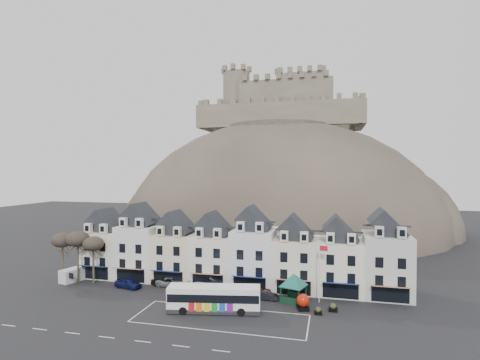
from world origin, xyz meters
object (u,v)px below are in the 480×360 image
at_px(white_van, 74,274).
at_px(car_navy, 128,283).
at_px(red_buoy, 303,302).
at_px(flagpole, 320,269).
at_px(car_silver, 172,282).
at_px(bus_shelter, 294,280).
at_px(car_maroon, 258,289).
at_px(car_charcoal, 265,295).
at_px(car_black, 164,282).
at_px(bus, 214,297).
at_px(car_white, 202,288).

distance_m(white_van, car_navy, 11.14).
height_order(red_buoy, flagpole, flagpole).
bearing_deg(car_silver, bus_shelter, -94.82).
relative_size(flagpole, car_maroon, 2.11).
height_order(white_van, car_silver, white_van).
bearing_deg(car_charcoal, bus_shelter, -89.21).
height_order(white_van, car_charcoal, white_van).
bearing_deg(car_charcoal, flagpole, -82.56).
distance_m(bus_shelter, car_black, 21.54).
relative_size(white_van, car_silver, 1.00).
relative_size(car_navy, car_silver, 0.90).
distance_m(white_van, car_silver, 17.55).
height_order(bus_shelter, car_charcoal, bus_shelter).
bearing_deg(car_black, bus, -120.37).
xyz_separation_m(bus, red_buoy, (11.50, 3.48, -0.81)).
xyz_separation_m(flagpole, car_silver, (-23.62, 2.01, -4.12)).
bearing_deg(car_charcoal, bus, 141.43).
distance_m(bus_shelter, red_buoy, 3.67).
bearing_deg(white_van, bus_shelter, 13.59).
relative_size(flagpole, car_silver, 1.66).
height_order(white_van, car_maroon, white_van).
bearing_deg(white_van, car_silver, 19.63).
relative_size(car_navy, car_charcoal, 1.16).
height_order(white_van, car_white, white_van).
bearing_deg(bus_shelter, red_buoy, -41.88).
relative_size(white_van, car_white, 0.99).
bearing_deg(bus, car_white, 110.60).
height_order(car_navy, car_silver, car_navy).
distance_m(red_buoy, flagpole, 5.41).
distance_m(car_navy, car_maroon, 20.95).
height_order(red_buoy, car_silver, red_buoy).
xyz_separation_m(car_navy, car_charcoal, (22.22, 0.00, -0.13)).
xyz_separation_m(flagpole, car_charcoal, (-7.88, -0.49, -4.18)).
xyz_separation_m(car_silver, car_white, (5.78, -1.80, 0.03)).
distance_m(bus_shelter, car_navy, 26.56).
relative_size(bus_shelter, car_navy, 1.36).
relative_size(bus_shelter, car_black, 1.47).
relative_size(car_silver, car_white, 0.99).
relative_size(car_black, car_charcoal, 1.07).
height_order(bus_shelter, white_van, bus_shelter).
relative_size(car_black, car_silver, 0.83).
height_order(bus_shelter, flagpole, flagpole).
height_order(flagpole, white_van, flagpole).
height_order(car_black, car_maroon, car_black).
height_order(bus, bus_shelter, bus_shelter).
height_order(flagpole, car_navy, flagpole).
height_order(car_silver, car_white, car_white).
bearing_deg(car_navy, bus, -99.09).
xyz_separation_m(white_van, car_charcoal, (33.26, -1.42, -0.42)).
distance_m(car_navy, car_silver, 6.94).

